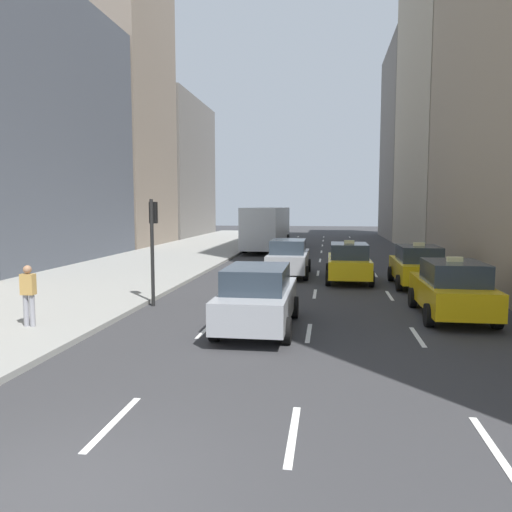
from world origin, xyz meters
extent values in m
plane|color=#333335|center=(0.00, 0.00, 0.00)|extent=(160.00, 160.00, 0.00)
cube|color=gray|center=(-7.00, 27.00, 0.07)|extent=(8.00, 66.00, 0.15)
cube|color=white|center=(-0.20, 2.00, 0.01)|extent=(0.12, 2.00, 0.01)
cube|color=white|center=(-0.20, 8.00, 0.01)|extent=(0.12, 2.00, 0.01)
cube|color=white|center=(-0.20, 14.00, 0.01)|extent=(0.12, 2.00, 0.01)
cube|color=white|center=(-0.20, 20.00, 0.01)|extent=(0.12, 2.00, 0.01)
cube|color=white|center=(-0.20, 26.00, 0.01)|extent=(0.12, 2.00, 0.01)
cube|color=white|center=(-0.20, 32.00, 0.01)|extent=(0.12, 2.00, 0.01)
cube|color=white|center=(-0.20, 38.00, 0.01)|extent=(0.12, 2.00, 0.01)
cube|color=white|center=(-0.20, 44.00, 0.01)|extent=(0.12, 2.00, 0.01)
cube|color=white|center=(-0.20, 50.00, 0.01)|extent=(0.12, 2.00, 0.01)
cube|color=white|center=(2.60, 2.00, 0.01)|extent=(0.12, 2.00, 0.01)
cube|color=white|center=(2.60, 8.00, 0.01)|extent=(0.12, 2.00, 0.01)
cube|color=white|center=(2.60, 14.00, 0.01)|extent=(0.12, 2.00, 0.01)
cube|color=white|center=(2.60, 20.00, 0.01)|extent=(0.12, 2.00, 0.01)
cube|color=white|center=(2.60, 26.00, 0.01)|extent=(0.12, 2.00, 0.01)
cube|color=white|center=(2.60, 32.00, 0.01)|extent=(0.12, 2.00, 0.01)
cube|color=white|center=(2.60, 38.00, 0.01)|extent=(0.12, 2.00, 0.01)
cube|color=white|center=(2.60, 44.00, 0.01)|extent=(0.12, 2.00, 0.01)
cube|color=white|center=(2.60, 50.00, 0.01)|extent=(0.12, 2.00, 0.01)
cube|color=white|center=(5.40, 2.00, 0.01)|extent=(0.12, 2.00, 0.01)
cube|color=white|center=(5.40, 8.00, 0.01)|extent=(0.12, 2.00, 0.01)
cube|color=white|center=(5.40, 14.00, 0.01)|extent=(0.12, 2.00, 0.01)
cube|color=white|center=(5.40, 20.00, 0.01)|extent=(0.12, 2.00, 0.01)
cube|color=white|center=(5.40, 26.00, 0.01)|extent=(0.12, 2.00, 0.01)
cube|color=white|center=(5.40, 32.00, 0.01)|extent=(0.12, 2.00, 0.01)
cube|color=white|center=(5.40, 38.00, 0.01)|extent=(0.12, 2.00, 0.01)
cube|color=white|center=(5.40, 44.00, 0.01)|extent=(0.12, 2.00, 0.01)
cube|color=white|center=(5.40, 50.00, 0.01)|extent=(0.12, 2.00, 0.01)
cube|color=#4C515B|center=(-14.00, 22.21, 7.68)|extent=(6.00, 15.29, 15.36)
cube|color=gray|center=(-14.00, 35.41, 14.87)|extent=(6.00, 10.33, 29.74)
cube|color=slate|center=(-14.00, 48.94, 7.45)|extent=(6.00, 15.12, 14.89)
cube|color=#A89E89|center=(12.00, 34.80, 16.14)|extent=(6.00, 16.06, 32.28)
cube|color=slate|center=(12.00, 49.77, 9.88)|extent=(6.00, 13.44, 19.76)
cube|color=yellow|center=(6.80, 16.48, 0.71)|extent=(1.80, 4.40, 0.76)
cube|color=#28333D|center=(6.80, 16.21, 1.41)|extent=(1.58, 2.29, 0.64)
cube|color=#F2E599|center=(6.80, 16.21, 1.80)|extent=(0.44, 0.20, 0.14)
cylinder|color=black|center=(5.90, 17.84, 0.33)|extent=(0.22, 0.66, 0.66)
cylinder|color=black|center=(7.70, 17.84, 0.33)|extent=(0.22, 0.66, 0.66)
cylinder|color=black|center=(5.90, 15.11, 0.33)|extent=(0.22, 0.66, 0.66)
cylinder|color=black|center=(7.70, 15.11, 0.33)|extent=(0.22, 0.66, 0.66)
cube|color=yellow|center=(4.00, 17.47, 0.71)|extent=(1.80, 4.40, 0.76)
cube|color=#28333D|center=(4.00, 17.20, 1.41)|extent=(1.58, 2.29, 0.64)
cube|color=#F2E599|center=(4.00, 17.20, 1.80)|extent=(0.44, 0.20, 0.14)
cylinder|color=black|center=(3.10, 18.83, 0.33)|extent=(0.22, 0.66, 0.66)
cylinder|color=black|center=(4.90, 18.83, 0.33)|extent=(0.22, 0.66, 0.66)
cylinder|color=black|center=(3.10, 16.10, 0.33)|extent=(0.22, 0.66, 0.66)
cylinder|color=black|center=(4.90, 16.10, 0.33)|extent=(0.22, 0.66, 0.66)
cube|color=yellow|center=(6.80, 10.56, 0.71)|extent=(1.80, 4.40, 0.76)
cube|color=#28333D|center=(6.80, 10.30, 1.41)|extent=(1.58, 2.29, 0.64)
cube|color=#F2E599|center=(6.80, 10.30, 1.80)|extent=(0.44, 0.20, 0.14)
cylinder|color=black|center=(5.90, 11.93, 0.33)|extent=(0.22, 0.66, 0.66)
cylinder|color=black|center=(7.70, 11.93, 0.33)|extent=(0.22, 0.66, 0.66)
cylinder|color=black|center=(5.90, 9.20, 0.33)|extent=(0.22, 0.66, 0.66)
cylinder|color=black|center=(7.70, 9.20, 0.33)|extent=(0.22, 0.66, 0.66)
cube|color=#9EA0A5|center=(1.20, 8.30, 0.73)|extent=(1.80, 4.63, 0.79)
cube|color=#28333D|center=(1.20, 8.02, 1.44)|extent=(1.58, 2.41, 0.64)
cylinder|color=black|center=(0.30, 9.73, 0.33)|extent=(0.22, 0.66, 0.66)
cylinder|color=black|center=(2.10, 9.73, 0.33)|extent=(0.22, 0.66, 0.66)
cylinder|color=black|center=(0.30, 6.86, 0.33)|extent=(0.22, 0.66, 0.66)
cylinder|color=black|center=(2.10, 6.86, 0.33)|extent=(0.22, 0.66, 0.66)
cube|color=#9EA0A5|center=(1.20, 18.97, 0.73)|extent=(1.80, 4.77, 0.80)
cube|color=#28333D|center=(1.20, 18.68, 1.45)|extent=(1.58, 2.48, 0.64)
cylinder|color=black|center=(0.30, 20.44, 0.33)|extent=(0.22, 0.66, 0.66)
cylinder|color=black|center=(2.10, 20.44, 0.33)|extent=(0.22, 0.66, 0.66)
cylinder|color=black|center=(0.30, 17.49, 0.33)|extent=(0.22, 0.66, 0.66)
cylinder|color=black|center=(2.10, 17.49, 0.33)|extent=(0.22, 0.66, 0.66)
cube|color=#B7BCC1|center=(-1.60, 33.41, 1.80)|extent=(2.50, 11.60, 2.90)
cube|color=#28333D|center=(-1.60, 39.16, 2.15)|extent=(2.30, 0.12, 1.40)
cube|color=#28333D|center=(-2.81, 33.41, 2.15)|extent=(0.08, 9.86, 1.10)
cube|color=yellow|center=(-1.60, 39.16, 3.05)|extent=(1.50, 0.10, 0.36)
cylinder|color=black|center=(-2.85, 37.01, 0.50)|extent=(0.30, 1.00, 1.00)
cylinder|color=black|center=(-0.35, 37.01, 0.50)|extent=(0.30, 1.00, 1.00)
cylinder|color=black|center=(-2.85, 30.22, 0.50)|extent=(0.30, 1.00, 1.00)
cylinder|color=black|center=(-0.35, 30.22, 0.50)|extent=(0.30, 1.00, 1.00)
cylinder|color=gray|center=(-4.93, 7.08, 0.58)|extent=(0.14, 0.14, 0.86)
cylinder|color=gray|center=(-4.75, 7.08, 0.58)|extent=(0.14, 0.14, 0.86)
cube|color=#B78C47|center=(-4.84, 7.08, 1.29)|extent=(0.36, 0.22, 0.56)
sphere|color=#9E7051|center=(-4.84, 7.08, 1.69)|extent=(0.22, 0.22, 0.22)
cylinder|color=black|center=(-2.75, 10.88, 1.80)|extent=(0.12, 0.12, 3.60)
cube|color=black|center=(-2.75, 11.06, 3.15)|extent=(0.24, 0.20, 0.72)
sphere|color=red|center=(-2.75, 11.17, 3.38)|extent=(0.14, 0.14, 0.14)
sphere|color=#4C3F14|center=(-2.75, 11.17, 3.15)|extent=(0.14, 0.14, 0.14)
sphere|color=#198C2D|center=(-2.75, 11.17, 2.92)|extent=(0.14, 0.14, 0.14)
camera|label=1|loc=(3.07, -5.07, 3.37)|focal=35.00mm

